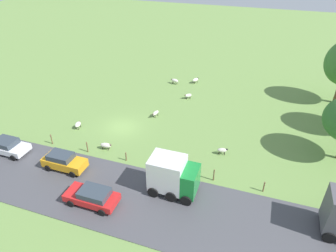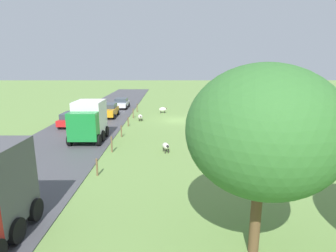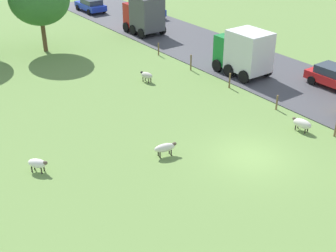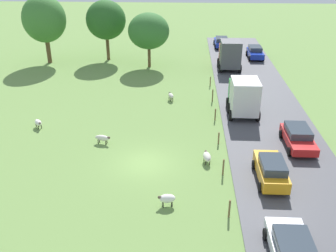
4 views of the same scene
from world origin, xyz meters
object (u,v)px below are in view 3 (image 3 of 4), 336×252
truck_0 (244,52)px  sheep_2 (37,163)px  sheep_0 (165,148)px  car_2 (91,5)px  truck_1 (144,14)px  sheep_5 (302,124)px  car_3 (149,9)px  sheep_1 (147,75)px

truck_0 → sheep_2: bearing=-168.5°
sheep_0 → car_2: (11.74, 31.15, 0.35)m
truck_0 → truck_1: bearing=89.8°
sheep_2 → truck_0: 18.33m
sheep_2 → sheep_5: 15.13m
truck_1 → car_3: bearing=52.7°
car_2 → sheep_1: bearing=-107.1°
truck_1 → car_2: size_ratio=0.88×
sheep_2 → sheep_5: (14.28, -5.02, 0.00)m
sheep_2 → truck_1: (17.96, 17.41, 1.45)m
sheep_1 → sheep_5: bearing=-75.1°
car_3 → truck_1: bearing=-127.3°
sheep_2 → truck_1: 25.06m
sheep_0 → sheep_2: (-6.11, 2.53, -0.00)m
sheep_1 → sheep_0: bearing=-118.3°
sheep_1 → sheep_2: sheep_1 is taller
sheep_1 → sheep_5: 12.24m
sheep_5 → car_2: size_ratio=0.29×
sheep_1 → car_2: bearing=72.9°
sheep_2 → sheep_5: sheep_5 is taller
sheep_0 → sheep_5: 8.54m
sheep_5 → car_2: 33.83m
sheep_5 → truck_0: truck_0 is taller
sheep_0 → car_3: size_ratio=0.32×
sheep_2 → car_3: car_3 is taller
sheep_5 → truck_1: bearing=80.7°
sheep_0 → sheep_2: size_ratio=1.25×
sheep_5 → truck_1: size_ratio=0.33×
car_3 → sheep_0: bearing=-122.2°
sheep_1 → car_3: (10.84, 15.88, 0.37)m
sheep_2 → sheep_1: bearing=31.4°
sheep_2 → car_3: bearing=45.9°
truck_0 → car_2: (-0.06, 24.96, -1.03)m
sheep_0 → car_3: (15.86, 25.21, 0.39)m
sheep_5 → car_2: car_2 is taller
sheep_0 → car_2: bearing=69.3°
sheep_1 → truck_0: bearing=-25.0°
car_3 → car_2: bearing=124.8°
sheep_0 → car_2: 33.29m
truck_1 → sheep_0: bearing=-120.7°
sheep_5 → truck_0: (3.63, 8.68, 1.38)m
sheep_2 → car_3: size_ratio=0.25×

